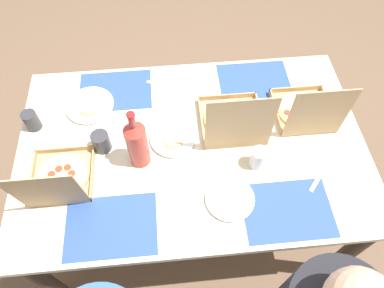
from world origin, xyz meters
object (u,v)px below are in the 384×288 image
at_px(pizza_box_corner_right, 60,179).
at_px(plate_middle, 173,139).
at_px(plate_far_right, 230,199).
at_px(pizza_box_corner_left, 233,121).
at_px(cup_clear_right, 101,142).
at_px(soda_bottle, 137,143).
at_px(plate_near_right, 90,106).
at_px(cup_dark, 258,158).
at_px(pizza_box_edge_far, 305,111).
at_px(cup_red, 32,121).

height_order(pizza_box_corner_right, plate_middle, pizza_box_corner_right).
bearing_deg(plate_far_right, pizza_box_corner_right, -11.38).
distance_m(pizza_box_corner_left, cup_clear_right, 0.60).
bearing_deg(plate_middle, soda_bottle, 30.84).
height_order(plate_middle, soda_bottle, soda_bottle).
relative_size(plate_middle, cup_clear_right, 2.17).
bearing_deg(plate_near_right, plate_middle, 149.22).
xyz_separation_m(soda_bottle, cup_dark, (-0.50, 0.07, -0.08)).
height_order(pizza_box_edge_far, pizza_box_corner_left, pizza_box_corner_left).
bearing_deg(cup_clear_right, plate_far_right, 149.85).
bearing_deg(pizza_box_edge_far, pizza_box_corner_right, 12.89).
bearing_deg(pizza_box_edge_far, plate_middle, 6.84).
distance_m(plate_near_right, soda_bottle, 0.42).
relative_size(pizza_box_corner_right, cup_clear_right, 3.08).
height_order(soda_bottle, cup_clear_right, soda_bottle).
bearing_deg(pizza_box_corner_right, plate_near_right, -102.29).
distance_m(plate_middle, cup_red, 0.65).
xyz_separation_m(plate_middle, plate_near_right, (0.39, -0.23, 0.00)).
xyz_separation_m(pizza_box_corner_left, cup_dark, (-0.08, 0.20, 0.00)).
height_order(plate_middle, plate_near_right, same).
height_order(plate_far_right, soda_bottle, soda_bottle).
distance_m(pizza_box_corner_right, cup_clear_right, 0.23).
xyz_separation_m(plate_near_right, cup_clear_right, (-0.07, 0.24, 0.04)).
relative_size(soda_bottle, cup_clear_right, 3.40).
height_order(pizza_box_corner_left, cup_clear_right, pizza_box_corner_left).
bearing_deg(pizza_box_edge_far, cup_clear_right, 5.18).
distance_m(pizza_box_corner_left, cup_red, 0.92).
distance_m(pizza_box_corner_right, plate_far_right, 0.70).
height_order(cup_clear_right, cup_dark, cup_dark).
relative_size(pizza_box_corner_left, cup_red, 3.38).
bearing_deg(soda_bottle, cup_dark, 171.87).
distance_m(plate_middle, cup_clear_right, 0.32).
xyz_separation_m(cup_red, cup_dark, (-0.99, 0.30, 0.00)).
height_order(cup_red, cup_dark, cup_dark).
relative_size(pizza_box_corner_right, plate_far_right, 1.45).
bearing_deg(cup_red, pizza_box_corner_left, 174.26).
relative_size(pizza_box_edge_far, cup_clear_right, 3.16).
height_order(pizza_box_edge_far, plate_far_right, pizza_box_edge_far).
bearing_deg(cup_dark, plate_middle, -24.20).
relative_size(plate_far_right, cup_dark, 1.98).
bearing_deg(pizza_box_corner_right, cup_dark, -178.77).
bearing_deg(pizza_box_corner_right, cup_red, -63.09).
xyz_separation_m(cup_clear_right, cup_red, (0.32, -0.15, 0.00)).
distance_m(plate_far_right, plate_near_right, 0.81).
xyz_separation_m(pizza_box_corner_right, soda_bottle, (-0.33, -0.09, 0.09)).
height_order(cup_clear_right, cup_red, same).
relative_size(pizza_box_edge_far, plate_middle, 1.46).
bearing_deg(cup_dark, pizza_box_corner_right, 1.23).
bearing_deg(plate_middle, pizza_box_corner_right, 20.40).
bearing_deg(cup_red, soda_bottle, 155.37).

